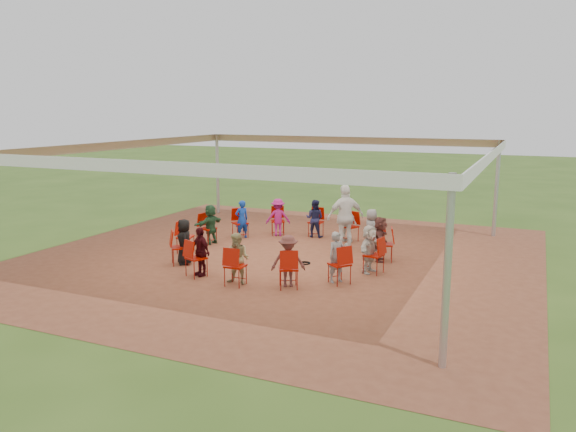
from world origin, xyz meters
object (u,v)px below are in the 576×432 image
at_px(person_seated_1, 371,230).
at_px(person_seated_4, 278,217).
at_px(person_seated_2, 347,223).
at_px(chair_6, 208,229).
at_px(person_seated_7, 184,242).
at_px(cable_coil, 305,263).
at_px(chair_4, 278,221).
at_px(chair_11, 288,269).
at_px(chair_2, 350,227).
at_px(person_seated_5, 242,219).
at_px(chair_5, 240,223).
at_px(chair_9, 196,258).
at_px(person_seated_10, 288,261).
at_px(standing_person, 346,217).
at_px(chair_10, 235,266).
at_px(person_seated_9, 238,259).
at_px(chair_13, 374,255).
at_px(person_seated_0, 380,239).
at_px(laptop, 374,240).
at_px(person_seated_11, 337,257).
at_px(person_seated_6, 211,224).
at_px(chair_3, 316,222).
at_px(chair_0, 385,244).
at_px(chair_7, 185,237).
at_px(person_seated_8, 200,251).
at_px(person_seated_3, 315,218).
at_px(chair_8, 180,247).
at_px(chair_1, 375,234).
at_px(chair_12, 340,264).
at_px(person_seated_12, 369,249).

height_order(person_seated_1, person_seated_4, same).
bearing_deg(person_seated_2, chair_6, 50.40).
relative_size(person_seated_7, cable_coil, 3.37).
distance_m(chair_4, chair_11, 5.43).
height_order(chair_2, person_seated_5, person_seated_5).
distance_m(chair_5, person_seated_5, 0.19).
relative_size(chair_5, chair_9, 1.00).
relative_size(person_seated_10, standing_person, 0.64).
xyz_separation_m(chair_10, person_seated_9, (-0.00, 0.12, 0.14)).
height_order(chair_13, person_seated_0, person_seated_0).
bearing_deg(chair_10, chair_2, 77.14).
relative_size(chair_13, laptop, 2.31).
xyz_separation_m(chair_4, person_seated_11, (3.34, -3.96, 0.14)).
bearing_deg(chair_13, person_seated_6, 90.00).
distance_m(chair_3, chair_5, 2.36).
distance_m(chair_13, laptop, 1.18).
relative_size(chair_0, person_seated_2, 0.77).
bearing_deg(chair_7, person_seated_6, 161.49).
distance_m(chair_6, person_seated_6, 0.19).
bearing_deg(person_seated_8, chair_0, 63.66).
xyz_separation_m(person_seated_6, standing_person, (3.80, 1.06, 0.33)).
bearing_deg(person_seated_5, person_seated_4, 167.14).
relative_size(chair_6, person_seated_3, 0.77).
xyz_separation_m(person_seated_1, person_seated_11, (0.10, -3.23, 0.00)).
relative_size(person_seated_10, laptop, 3.01).
bearing_deg(standing_person, person_seated_10, 49.68).
xyz_separation_m(chair_3, person_seated_10, (1.29, -5.01, 0.14)).
bearing_deg(person_seated_9, chair_7, 143.05).
height_order(chair_11, person_seated_11, person_seated_11).
xyz_separation_m(chair_2, chair_11, (0.16, -4.89, 0.00)).
bearing_deg(person_seated_9, person_seated_10, 12.86).
height_order(chair_5, person_seated_3, person_seated_3).
xyz_separation_m(person_seated_0, person_seated_11, (-0.43, -2.21, 0.00)).
xyz_separation_m(chair_11, person_seated_2, (-0.21, 4.78, 0.14)).
relative_size(chair_8, person_seated_2, 0.77).
bearing_deg(chair_7, chair_11, 51.43).
distance_m(chair_0, chair_3, 3.39).
height_order(chair_4, person_seated_4, person_seated_4).
bearing_deg(cable_coil, person_seated_0, 32.08).
bearing_deg(chair_9, chair_1, 77.14).
distance_m(chair_12, person_seated_10, 1.20).
bearing_deg(chair_4, person_seated_3, 161.49).
bearing_deg(chair_5, person_seated_12, 102.56).
distance_m(chair_13, person_seated_0, 1.20).
distance_m(chair_0, person_seated_6, 5.18).
relative_size(chair_1, person_seated_2, 0.77).
relative_size(person_seated_5, person_seated_11, 1.00).
relative_size(chair_5, chair_12, 1.00).
xyz_separation_m(person_seated_8, person_seated_10, (2.25, 0.07, 0.00)).
distance_m(chair_2, person_seated_0, 2.31).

